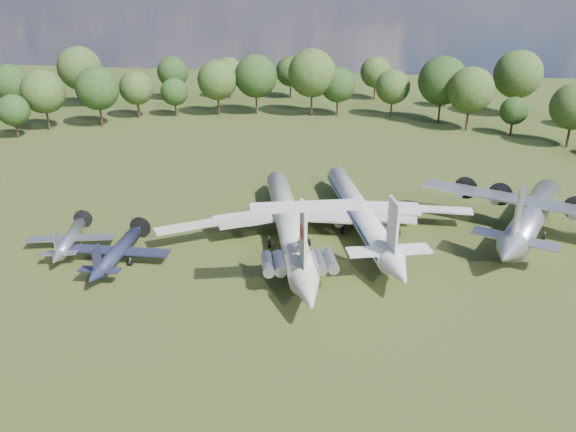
% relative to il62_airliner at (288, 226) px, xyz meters
% --- Properties ---
extents(ground, '(300.00, 300.00, 0.00)m').
position_rel_il62_airliner_xyz_m(ground, '(-5.30, -2.24, -2.21)').
color(ground, '#224416').
rests_on(ground, ground).
extents(il62_airliner, '(45.39, 52.69, 4.43)m').
position_rel_il62_airliner_xyz_m(il62_airliner, '(0.00, 0.00, 0.00)').
color(il62_airliner, '#BABBB6').
rests_on(il62_airliner, ground).
extents(tu104_jet, '(42.55, 49.76, 4.25)m').
position_rel_il62_airliner_xyz_m(tu104_jet, '(9.13, 5.18, -0.09)').
color(tu104_jet, silver).
rests_on(tu104_jet, ground).
extents(an12_transport, '(41.65, 43.54, 4.50)m').
position_rel_il62_airliner_xyz_m(an12_transport, '(32.17, 7.29, 0.04)').
color(an12_transport, '#9DA0A5').
rests_on(an12_transport, ground).
extents(small_prop_west, '(12.94, 17.27, 2.47)m').
position_rel_il62_airliner_xyz_m(small_prop_west, '(-19.42, -9.73, -0.98)').
color(small_prop_west, black).
rests_on(small_prop_west, ground).
extents(small_prop_northwest, '(14.26, 17.18, 2.20)m').
position_rel_il62_airliner_xyz_m(small_prop_northwest, '(-27.34, -6.89, -1.11)').
color(small_prop_northwest, '#A4A7AC').
rests_on(small_prop_northwest, ground).
extents(person_on_il62, '(0.85, 0.73, 1.95)m').
position_rel_il62_airliner_xyz_m(person_on_il62, '(3.26, -11.96, 3.19)').
color(person_on_il62, '#95714C').
rests_on(person_on_il62, il62_airliner).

